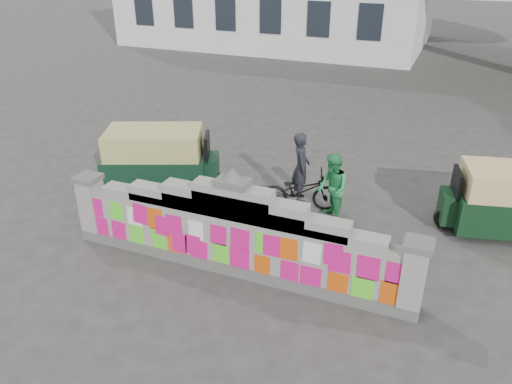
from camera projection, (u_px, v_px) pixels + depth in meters
ground at (235, 270)px, 8.95m from camera, size 100.00×100.00×0.00m
parapet_wall at (234, 234)px, 8.61m from camera, size 6.48×0.44×2.01m
cyclist_bike at (300, 191)px, 10.77m from camera, size 1.81×1.16×0.90m
cyclist_rider at (300, 178)px, 10.63m from camera, size 0.54×0.65×1.52m
pedestrian at (332, 188)px, 10.23m from camera, size 0.85×0.90×1.47m
rickshaw_left at (159, 160)px, 11.48m from camera, size 2.77×2.04×1.49m
rickshaw_right at (510, 200)px, 9.79m from camera, size 2.59×1.61×1.39m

